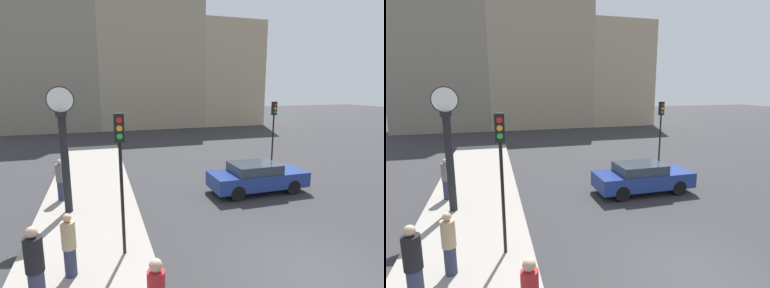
% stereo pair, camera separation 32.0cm
% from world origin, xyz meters
% --- Properties ---
extents(ground_plane, '(120.00, 120.00, 0.00)m').
position_xyz_m(ground_plane, '(0.00, 0.00, 0.00)').
color(ground_plane, '#2D2D30').
extents(sidewalk_corner, '(3.66, 20.81, 0.13)m').
position_xyz_m(sidewalk_corner, '(-5.66, 8.41, 0.06)').
color(sidewalk_corner, gray).
rests_on(sidewalk_corner, ground_plane).
extents(building_row, '(29.30, 5.00, 17.27)m').
position_xyz_m(building_row, '(-0.96, 29.89, 7.65)').
color(building_row, gray).
rests_on(building_row, ground_plane).
extents(sedan_car, '(4.41, 1.76, 1.36)m').
position_xyz_m(sedan_car, '(1.64, 5.99, 0.71)').
color(sedan_car, navy).
rests_on(sedan_car, ground_plane).
extents(traffic_light_near, '(0.26, 0.24, 3.96)m').
position_xyz_m(traffic_light_near, '(-4.62, 2.30, 2.95)').
color(traffic_light_near, black).
rests_on(traffic_light_near, sidewalk_corner).
extents(traffic_light_far, '(0.26, 0.24, 3.93)m').
position_xyz_m(traffic_light_far, '(4.45, 9.24, 2.80)').
color(traffic_light_far, black).
rests_on(traffic_light_far, ground_plane).
extents(street_clock, '(0.93, 0.36, 4.65)m').
position_xyz_m(street_clock, '(-6.37, 5.86, 2.52)').
color(street_clock, black).
rests_on(street_clock, sidewalk_corner).
extents(pedestrian_grey_jacket, '(0.36, 0.36, 1.72)m').
position_xyz_m(pedestrian_grey_jacket, '(-6.75, 7.23, 0.99)').
color(pedestrian_grey_jacket, '#2D334C').
rests_on(pedestrian_grey_jacket, sidewalk_corner).
extents(pedestrian_black_jacket, '(0.38, 0.38, 1.82)m').
position_xyz_m(pedestrian_black_jacket, '(-6.56, 0.75, 1.03)').
color(pedestrian_black_jacket, '#2D334C').
rests_on(pedestrian_black_jacket, sidewalk_corner).
extents(pedestrian_tan_coat, '(0.34, 0.34, 1.64)m').
position_xyz_m(pedestrian_tan_coat, '(-5.98, 1.65, 0.94)').
color(pedestrian_tan_coat, '#2D334C').
rests_on(pedestrian_tan_coat, sidewalk_corner).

